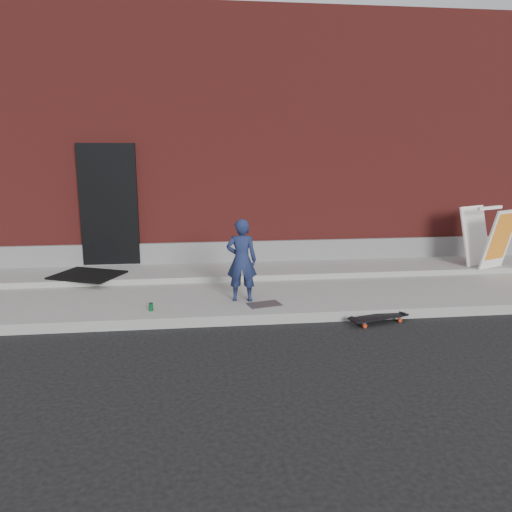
{
  "coord_description": "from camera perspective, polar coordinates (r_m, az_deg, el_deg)",
  "views": [
    {
      "loc": [
        -1.0,
        -6.57,
        2.41
      ],
      "look_at": [
        -0.1,
        0.8,
        0.82
      ],
      "focal_mm": 35.0,
      "sensor_mm": 36.0,
      "label": 1
    }
  ],
  "objects": [
    {
      "name": "sidewalk",
      "position": [
        8.46,
        0.12,
        -3.92
      ],
      "size": [
        20.0,
        3.0,
        0.15
      ],
      "primitive_type": "cube",
      "color": "gray",
      "rests_on": "ground"
    },
    {
      "name": "skateboard",
      "position": [
        7.31,
        13.82,
        -6.84
      ],
      "size": [
        0.89,
        0.46,
        0.1
      ],
      "color": "red",
      "rests_on": "ground"
    },
    {
      "name": "ground",
      "position": [
        7.07,
        1.62,
        -7.83
      ],
      "size": [
        80.0,
        80.0,
        0.0
      ],
      "primitive_type": "plane",
      "color": "black",
      "rests_on": "ground"
    },
    {
      "name": "doormat",
      "position": [
        9.18,
        -18.69,
        -2.06
      ],
      "size": [
        1.34,
        1.24,
        0.03
      ],
      "primitive_type": "cube",
      "rotation": [
        0.0,
        0.0,
        -0.42
      ],
      "color": "black",
      "rests_on": "apron"
    },
    {
      "name": "utility_plate",
      "position": [
        7.42,
        0.98,
        -5.57
      ],
      "size": [
        0.54,
        0.41,
        0.01
      ],
      "primitive_type": "cube",
      "rotation": [
        0.0,
        0.0,
        0.24
      ],
      "color": "#5A5B60",
      "rests_on": "sidewalk"
    },
    {
      "name": "pizza_sign",
      "position": [
        10.24,
        25.03,
        2.0
      ],
      "size": [
        0.95,
        1.01,
        1.13
      ],
      "color": "white",
      "rests_on": "apron"
    },
    {
      "name": "child",
      "position": [
        7.49,
        -1.66,
        -0.49
      ],
      "size": [
        0.49,
        0.36,
        1.26
      ],
      "primitive_type": "imported",
      "rotation": [
        0.0,
        0.0,
        3.01
      ],
      "color": "#1A244A",
      "rests_on": "sidewalk"
    },
    {
      "name": "building",
      "position": [
        13.61,
        -2.79,
        12.45
      ],
      "size": [
        20.0,
        8.1,
        5.0
      ],
      "color": "maroon",
      "rests_on": "ground"
    },
    {
      "name": "apron",
      "position": [
        9.3,
        -0.56,
        -1.66
      ],
      "size": [
        20.0,
        1.2,
        0.1
      ],
      "primitive_type": "cube",
      "color": "gray",
      "rests_on": "sidewalk"
    },
    {
      "name": "soda_can",
      "position": [
        7.3,
        -11.91,
        -5.72
      ],
      "size": [
        0.08,
        0.08,
        0.12
      ],
      "primitive_type": "cylinder",
      "rotation": [
        0.0,
        0.0,
        0.24
      ],
      "color": "#18783D",
      "rests_on": "sidewalk"
    }
  ]
}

